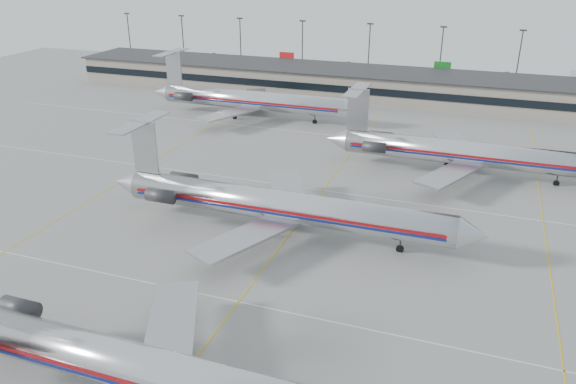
% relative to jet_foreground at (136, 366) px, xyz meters
% --- Properties ---
extents(ground, '(260.00, 260.00, 0.00)m').
position_rel_jet_foreground_xyz_m(ground, '(1.67, 4.93, -3.48)').
color(ground, gray).
rests_on(ground, ground).
extents(apron_markings, '(160.00, 0.15, 0.02)m').
position_rel_jet_foreground_xyz_m(apron_markings, '(1.67, 14.93, -3.47)').
color(apron_markings, silver).
rests_on(apron_markings, ground).
extents(terminal, '(162.00, 17.00, 6.25)m').
position_rel_jet_foreground_xyz_m(terminal, '(1.67, 102.91, -0.32)').
color(terminal, gray).
rests_on(terminal, ground).
extents(light_mast_row, '(163.60, 0.40, 15.28)m').
position_rel_jet_foreground_xyz_m(light_mast_row, '(1.67, 116.93, 5.11)').
color(light_mast_row, '#38383D').
rests_on(light_mast_row, ground).
extents(jet_foreground, '(45.77, 26.95, 11.98)m').
position_rel_jet_foreground_xyz_m(jet_foreground, '(0.00, 0.00, 0.00)').
color(jet_foreground, silver).
rests_on(jet_foreground, ground).
extents(jet_second_row, '(48.37, 28.48, 12.66)m').
position_rel_jet_foreground_xyz_m(jet_second_row, '(-0.19, 30.59, 0.20)').
color(jet_second_row, silver).
rests_on(jet_second_row, ground).
extents(jet_third_row, '(45.14, 27.76, 12.34)m').
position_rel_jet_foreground_xyz_m(jet_third_row, '(20.04, 58.49, 0.11)').
color(jet_third_row, silver).
rests_on(jet_third_row, ground).
extents(jet_back_row, '(46.54, 28.63, 12.73)m').
position_rel_jet_foreground_xyz_m(jet_back_row, '(-24.00, 77.22, 0.22)').
color(jet_back_row, silver).
rests_on(jet_back_row, ground).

